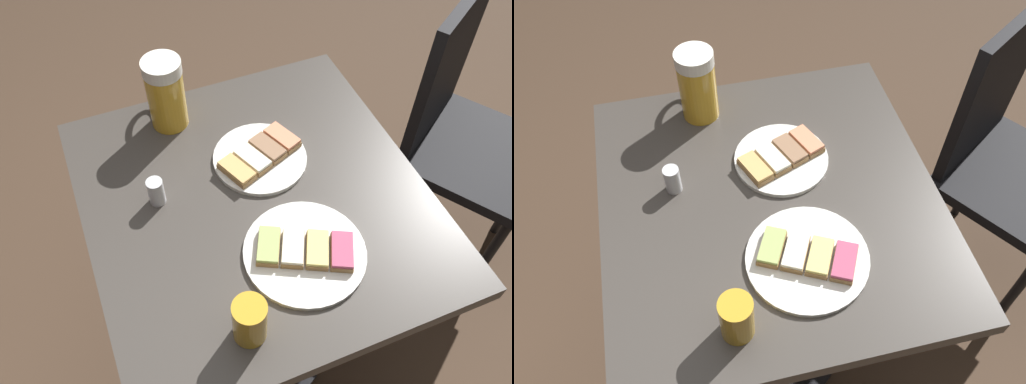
# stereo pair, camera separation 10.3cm
# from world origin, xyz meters

# --- Properties ---
(ground_plane) EXTENTS (6.00, 6.00, 0.00)m
(ground_plane) POSITION_xyz_m (0.00, 0.00, 0.00)
(ground_plane) COLOR #4C3828
(cafe_table) EXTENTS (0.74, 0.70, 0.75)m
(cafe_table) POSITION_xyz_m (0.00, 0.00, 0.58)
(cafe_table) COLOR black
(cafe_table) RESTS_ON ground_plane
(plate_near) EXTENTS (0.21, 0.21, 0.03)m
(plate_near) POSITION_xyz_m (-0.09, 0.05, 0.76)
(plate_near) COLOR white
(plate_near) RESTS_ON cafe_table
(plate_far) EXTENTS (0.24, 0.24, 0.03)m
(plate_far) POSITION_xyz_m (0.16, 0.04, 0.76)
(plate_far) COLOR white
(plate_far) RESTS_ON cafe_table
(beer_mug) EXTENTS (0.14, 0.09, 0.17)m
(beer_mug) POSITION_xyz_m (-0.29, -0.10, 0.84)
(beer_mug) COLOR gold
(beer_mug) RESTS_ON cafe_table
(beer_glass_small) EXTENTS (0.06, 0.06, 0.10)m
(beer_glass_small) POSITION_xyz_m (0.27, -0.12, 0.80)
(beer_glass_small) COLOR gold
(beer_glass_small) RESTS_ON cafe_table
(salt_shaker) EXTENTS (0.03, 0.03, 0.06)m
(salt_shaker) POSITION_xyz_m (-0.07, -0.19, 0.78)
(salt_shaker) COLOR silver
(salt_shaker) RESTS_ON cafe_table
(cafe_chair) EXTENTS (0.53, 0.53, 0.92)m
(cafe_chair) POSITION_xyz_m (-0.16, 0.71, 0.53)
(cafe_chair) COLOR black
(cafe_chair) RESTS_ON ground_plane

